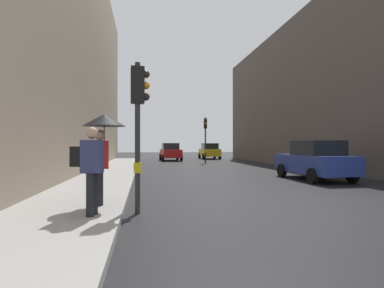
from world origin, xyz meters
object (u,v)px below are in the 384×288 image
Objects in this scene: pedestrian_with_umbrella at (103,134)px; car_red_sedan at (170,152)px; traffic_light_near_left at (139,109)px; car_yellow_taxi at (209,151)px; traffic_light_far_median at (205,132)px; car_blue_van at (315,160)px; pedestrian_with_grey_backpack at (90,165)px.

car_red_sedan is at bearing 81.46° from pedestrian_with_umbrella.
pedestrian_with_umbrella is (-0.84, 0.35, -0.55)m from traffic_light_near_left.
traffic_light_near_left reaches higher than car_yellow_taxi.
traffic_light_far_median is 0.93× the size of car_blue_van.
car_yellow_taxi is at bearing 32.30° from car_red_sedan.
car_yellow_taxi is (7.42, 27.21, -1.51)m from traffic_light_near_left.
car_red_sedan and car_yellow_taxi have the same top height.
car_blue_van is at bearing -74.96° from car_red_sedan.
pedestrian_with_grey_backpack is (-8.36, -27.99, 0.29)m from car_yellow_taxi.
traffic_light_far_median is at bearing 71.66° from pedestrian_with_umbrella.
pedestrian_with_grey_backpack is at bearing -98.40° from car_red_sedan.
traffic_light_far_median reaches higher than pedestrian_with_umbrella.
traffic_light_far_median reaches higher than pedestrian_with_grey_backpack.
car_red_sedan is at bearing 83.54° from traffic_light_near_left.
traffic_light_far_median is 19.57m from pedestrian_with_umbrella.
car_yellow_taxi is (4.67, 2.95, 0.00)m from car_red_sedan.
pedestrian_with_umbrella is at bearing -108.34° from traffic_light_far_median.
pedestrian_with_grey_backpack reaches higher than car_red_sedan.
traffic_light_near_left is at bearing -105.69° from traffic_light_far_median.
traffic_light_far_median is at bearing -104.23° from car_yellow_taxi.
pedestrian_with_umbrella reaches higher than car_red_sedan.
pedestrian_with_umbrella is (-6.15, -18.56, -0.87)m from traffic_light_far_median.
car_blue_van is (7.72, 5.75, -1.51)m from traffic_light_near_left.
pedestrian_with_grey_backpack is at bearing -143.04° from car_blue_van.
traffic_light_far_median is 0.92× the size of car_red_sedan.
traffic_light_near_left is at bearing -143.35° from car_blue_van.
car_blue_van is 10.85m from pedestrian_with_grey_backpack.
traffic_light_far_median is 13.51m from car_blue_van.
pedestrian_with_umbrella is (-8.56, -5.40, 0.96)m from car_blue_van.
pedestrian_with_grey_backpack is (-8.67, -6.52, 0.29)m from car_blue_van.
traffic_light_far_median is 1.14× the size of traffic_light_near_left.
traffic_light_far_median is at bearing 72.37° from pedestrian_with_grey_backpack.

